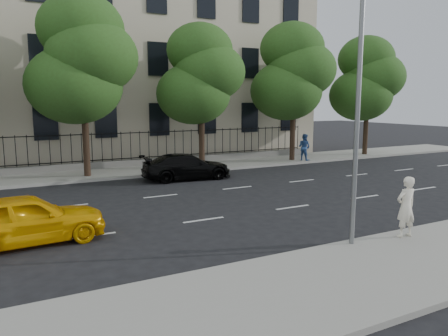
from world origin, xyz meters
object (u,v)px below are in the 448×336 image
object	(u,v)px
yellow_taxi	(25,219)
street_light	(346,70)
woman_near	(406,207)
black_sedan	(187,167)

from	to	relation	value
yellow_taxi	street_light	bearing A→B (deg)	-121.36
woman_near	street_light	bearing A→B (deg)	-19.20
yellow_taxi	woman_near	size ratio (longest dim) A/B	2.44
street_light	woman_near	world-z (taller)	street_light
black_sedan	woman_near	distance (m)	13.05
street_light	woman_near	size ratio (longest dim) A/B	4.29
woman_near	black_sedan	bearing A→B (deg)	-78.53
yellow_taxi	woman_near	distance (m)	11.47
street_light	yellow_taxi	size ratio (longest dim) A/B	1.76
yellow_taxi	black_sedan	size ratio (longest dim) A/B	0.94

